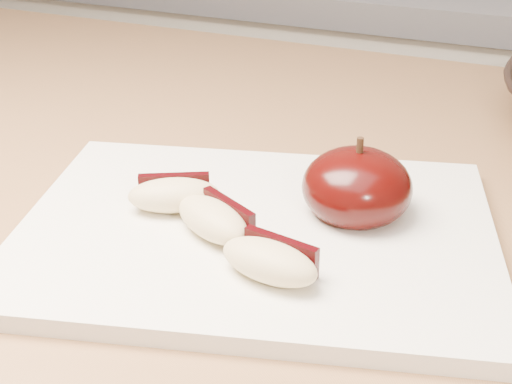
% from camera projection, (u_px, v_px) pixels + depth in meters
% --- Properties ---
extents(back_cabinet, '(2.40, 0.62, 0.94)m').
position_uv_depth(back_cabinet, '(375.00, 209.00, 1.39)').
color(back_cabinet, silver).
rests_on(back_cabinet, ground).
extents(cutting_board, '(0.36, 0.30, 0.01)m').
position_uv_depth(cutting_board, '(256.00, 233.00, 0.48)').
color(cutting_board, white).
rests_on(cutting_board, island_counter).
extents(apple_half, '(0.08, 0.08, 0.06)m').
position_uv_depth(apple_half, '(357.00, 187.00, 0.48)').
color(apple_half, black).
rests_on(apple_half, cutting_board).
extents(apple_wedge_a, '(0.07, 0.06, 0.02)m').
position_uv_depth(apple_wedge_a, '(174.00, 194.00, 0.49)').
color(apple_wedge_a, '#D6BE87').
rests_on(apple_wedge_a, cutting_board).
extents(apple_wedge_b, '(0.07, 0.06, 0.02)m').
position_uv_depth(apple_wedge_b, '(214.00, 219.00, 0.46)').
color(apple_wedge_b, '#D6BE87').
rests_on(apple_wedge_b, cutting_board).
extents(apple_wedge_c, '(0.07, 0.04, 0.02)m').
position_uv_depth(apple_wedge_c, '(271.00, 260.00, 0.42)').
color(apple_wedge_c, '#D6BE87').
rests_on(apple_wedge_c, cutting_board).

